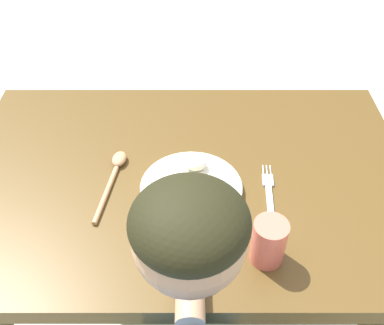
{
  "coord_description": "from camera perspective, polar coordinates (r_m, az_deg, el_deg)",
  "views": [
    {
      "loc": [
        0.02,
        -0.74,
        1.43
      ],
      "look_at": [
        0.01,
        0.02,
        0.73
      ],
      "focal_mm": 40.84,
      "sensor_mm": 36.0,
      "label": 1
    }
  ],
  "objects": [
    {
      "name": "fork",
      "position": [
        0.99,
        10.16,
        -4.53
      ],
      "size": [
        0.03,
        0.21,
        0.01
      ],
      "rotation": [
        0.0,
        0.0,
        1.51
      ],
      "color": "silver",
      "rests_on": "dining_table"
    },
    {
      "name": "dining_table",
      "position": [
        1.12,
        -0.68,
        -5.76
      ],
      "size": [
        1.08,
        0.71,
        0.71
      ],
      "color": "#503918",
      "rests_on": "ground_plane"
    },
    {
      "name": "drinking_cup",
      "position": [
        0.86,
        10.07,
        -10.18
      ],
      "size": [
        0.07,
        0.07,
        0.1
      ],
      "primitive_type": "cylinder",
      "color": "#E36652",
      "rests_on": "dining_table"
    },
    {
      "name": "ground_plane",
      "position": [
        1.61,
        -0.5,
        -19.6
      ],
      "size": [
        8.0,
        8.0,
        0.0
      ],
      "primitive_type": "plane",
      "color": "beige"
    },
    {
      "name": "spoon",
      "position": [
        1.04,
        -10.0,
        -1.2
      ],
      "size": [
        0.06,
        0.22,
        0.02
      ],
      "rotation": [
        0.0,
        0.0,
        1.42
      ],
      "color": "tan",
      "rests_on": "dining_table"
    },
    {
      "name": "plate",
      "position": [
        0.98,
        0.01,
        -3.45
      ],
      "size": [
        0.23,
        0.23,
        0.06
      ],
      "color": "beige",
      "rests_on": "dining_table"
    }
  ]
}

